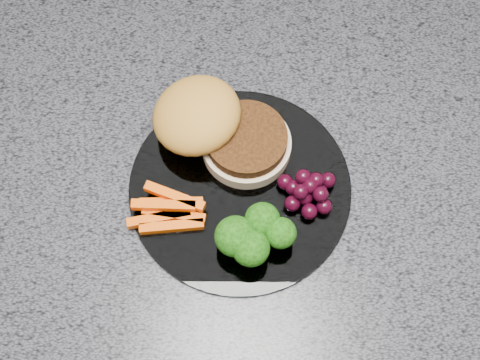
% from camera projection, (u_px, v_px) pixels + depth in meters
% --- Properties ---
extents(island_cabinet, '(1.20, 0.60, 0.86)m').
position_uv_depth(island_cabinet, '(300.00, 261.00, 1.24)').
color(island_cabinet, brown).
rests_on(island_cabinet, ground).
extents(countertop, '(1.20, 0.60, 0.04)m').
position_uv_depth(countertop, '(330.00, 156.00, 0.82)').
color(countertop, '#484952').
rests_on(countertop, island_cabinet).
extents(plate, '(0.26, 0.26, 0.01)m').
position_uv_depth(plate, '(240.00, 188.00, 0.78)').
color(plate, white).
rests_on(plate, countertop).
extents(burger, '(0.19, 0.15, 0.06)m').
position_uv_depth(burger, '(214.00, 127.00, 0.78)').
color(burger, '#CBB28F').
rests_on(burger, plate).
extents(carrot_sticks, '(0.09, 0.06, 0.02)m').
position_uv_depth(carrot_sticks, '(169.00, 211.00, 0.76)').
color(carrot_sticks, '#E95203').
rests_on(carrot_sticks, plate).
extents(broccoli, '(0.09, 0.07, 0.05)m').
position_uv_depth(broccoli, '(253.00, 235.00, 0.72)').
color(broccoli, olive).
rests_on(broccoli, plate).
extents(grape_bunch, '(0.07, 0.06, 0.03)m').
position_uv_depth(grape_bunch, '(308.00, 191.00, 0.76)').
color(grape_bunch, black).
rests_on(grape_bunch, plate).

